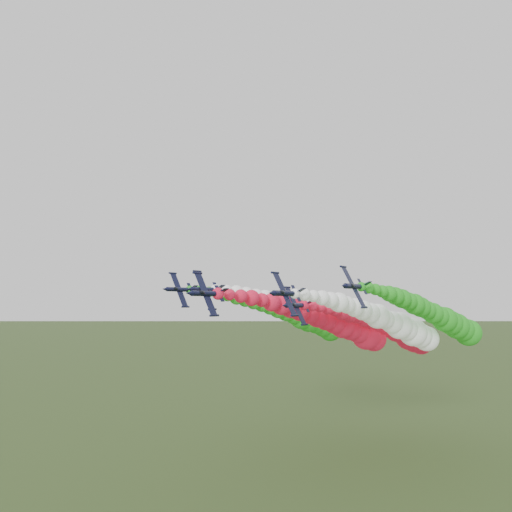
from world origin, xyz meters
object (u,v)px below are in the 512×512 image
object	(u,v)px
jet_outer_left	(300,318)
jet_inner_right	(396,325)
jet_lead	(338,325)
jet_trail	(395,332)
jet_inner_left	(327,320)
jet_outer_right	(443,319)

from	to	relation	value
jet_outer_left	jet_inner_right	bearing A→B (deg)	-13.46
jet_lead	jet_trail	size ratio (longest dim) A/B	1.00
jet_inner_left	jet_trail	xyz separation A→B (m)	(13.61, 14.80, -3.52)
jet_outer_left	jet_inner_left	bearing A→B (deg)	-31.55
jet_outer_left	jet_outer_right	size ratio (longest dim) A/B	1.00
jet_outer_left	jet_outer_right	distance (m)	41.02
jet_inner_right	jet_outer_right	distance (m)	14.31
jet_trail	jet_outer_right	bearing A→B (deg)	-12.25
jet_inner_left	jet_outer_right	world-z (taller)	jet_outer_right
jet_outer_right	jet_trail	xyz separation A→B (m)	(-14.01, 3.04, -3.81)
jet_inner_right	jet_trail	size ratio (longest dim) A/B	1.00
jet_lead	jet_inner_left	xyz separation A→B (m)	(-6.87, 7.70, 0.90)
jet_trail	jet_inner_left	bearing A→B (deg)	-132.60
jet_outer_right	jet_trail	distance (m)	14.83
jet_lead	jet_inner_right	world-z (taller)	jet_inner_right
jet_lead	jet_inner_right	distance (m)	14.59
jet_lead	jet_trail	distance (m)	23.64
jet_lead	jet_outer_left	xyz separation A→B (m)	(-20.10, 15.82, 0.93)
jet_trail	jet_inner_right	bearing A→B (deg)	-69.48
jet_inner_left	jet_outer_right	distance (m)	30.02
jet_inner_right	jet_outer_left	size ratio (longest dim) A/B	0.99
jet_trail	jet_outer_left	bearing A→B (deg)	-166.04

